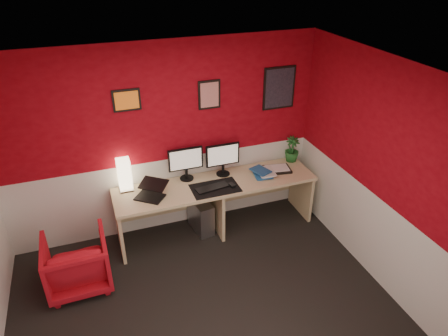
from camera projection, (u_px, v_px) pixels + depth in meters
ground at (209, 318)px, 4.26m from camera, size 4.00×3.50×0.01m
ceiling at (203, 86)px, 3.04m from camera, size 4.00×3.50×0.01m
wall_back at (164, 142)px, 5.08m from camera, size 4.00×0.01×2.50m
wall_right at (390, 182)px, 4.23m from camera, size 0.01×3.50×2.50m
wainscot_back at (168, 193)px, 5.45m from camera, size 4.00×0.01×1.00m
wainscot_right at (376, 239)px, 4.60m from camera, size 0.01×3.50×1.00m
desk at (216, 207)px, 5.40m from camera, size 2.60×0.65×0.73m
shoji_lamp at (125, 176)px, 4.99m from camera, size 0.16×0.16×0.40m
laptop at (149, 190)px, 4.87m from camera, size 0.40×0.39×0.22m
monitor_left at (186, 159)px, 5.18m from camera, size 0.45×0.06×0.58m
monitor_right at (223, 155)px, 5.28m from camera, size 0.45×0.06×0.58m
desk_mat at (215, 188)px, 5.11m from camera, size 0.60×0.38×0.01m
keyboard at (212, 188)px, 5.10m from camera, size 0.44×0.20×0.02m
mouse at (232, 185)px, 5.14m from camera, size 0.08×0.11×0.03m
book_bottom at (254, 175)px, 5.38m from camera, size 0.27×0.33×0.03m
book_middle at (258, 173)px, 5.37m from camera, size 0.25×0.32×0.02m
book_top at (255, 173)px, 5.32m from camera, size 0.26×0.30×0.02m
zen_tray at (277, 169)px, 5.50m from camera, size 0.38×0.30×0.03m
potted_plant at (292, 149)px, 5.67m from camera, size 0.20×0.20×0.36m
pc_tower at (201, 215)px, 5.47m from camera, size 0.27×0.47×0.45m
armchair at (77, 262)px, 4.54m from camera, size 0.69×0.71×0.63m
art_left at (127, 100)px, 4.66m from camera, size 0.32×0.02×0.26m
art_center at (209, 95)px, 4.98m from camera, size 0.28×0.02×0.36m
art_right at (279, 88)px, 5.27m from camera, size 0.44×0.02×0.56m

